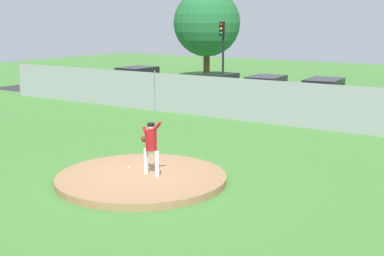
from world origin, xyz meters
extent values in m
plane|color=#427A33|center=(0.00, 6.00, 0.00)|extent=(80.00, 80.00, 0.00)
cube|color=#2B2B2D|center=(0.00, 14.50, 0.00)|extent=(44.00, 7.00, 0.01)
cylinder|color=#99704C|center=(0.00, 0.00, 0.10)|extent=(4.97, 4.97, 0.20)
cylinder|color=silver|center=(0.04, 0.18, 0.58)|extent=(0.13, 0.13, 0.75)
cylinder|color=silver|center=(0.50, 0.10, 0.58)|extent=(0.13, 0.13, 0.75)
cylinder|color=maroon|center=(0.27, 0.14, 1.24)|extent=(0.32, 0.32, 0.58)
cylinder|color=maroon|center=(0.45, 0.14, 1.63)|extent=(0.45, 0.17, 0.42)
cylinder|color=maroon|center=(0.09, 0.14, 1.40)|extent=(0.29, 0.14, 0.46)
ellipsoid|color=#4C2D14|center=(-0.03, 0.19, 1.23)|extent=(0.20, 0.12, 0.18)
sphere|color=tan|center=(0.27, 0.14, 1.63)|extent=(0.20, 0.20, 0.20)
cylinder|color=black|center=(0.27, 0.14, 1.70)|extent=(0.21, 0.21, 0.09)
sphere|color=white|center=(-0.72, 0.32, 0.24)|extent=(0.07, 0.07, 0.07)
cube|color=gray|center=(0.00, 10.00, 0.99)|extent=(34.89, 0.03, 1.97)
cylinder|color=slate|center=(-17.45, 10.00, 1.04)|extent=(0.07, 0.07, 2.07)
cylinder|color=slate|center=(-6.98, 10.00, 1.04)|extent=(0.07, 0.07, 2.07)
cube|color=#232328|center=(-2.67, 14.16, 0.65)|extent=(2.06, 4.18, 0.67)
cube|color=black|center=(-2.67, 14.16, 1.33)|extent=(1.79, 2.34, 0.69)
cylinder|color=black|center=(-2.76, 15.42, 0.32)|extent=(1.88, 0.77, 0.64)
cylinder|color=black|center=(-2.59, 12.91, 0.32)|extent=(1.88, 0.77, 0.64)
cube|color=#A81919|center=(0.40, 14.43, 0.70)|extent=(1.97, 4.31, 0.76)
cube|color=black|center=(0.40, 14.43, 1.38)|extent=(1.73, 2.41, 0.62)
cylinder|color=black|center=(0.33, 15.74, 0.32)|extent=(1.83, 0.74, 0.64)
cylinder|color=black|center=(0.47, 13.12, 0.32)|extent=(1.83, 0.74, 0.64)
cube|color=tan|center=(-11.38, 14.08, 0.69)|extent=(2.02, 4.22, 0.73)
cube|color=black|center=(-11.38, 14.08, 1.40)|extent=(1.80, 2.35, 0.70)
cylinder|color=black|center=(-11.33, 15.36, 0.32)|extent=(1.95, 0.71, 0.64)
cylinder|color=black|center=(-11.43, 12.79, 0.32)|extent=(1.95, 0.71, 0.64)
cube|color=#B7BABF|center=(-6.09, 14.97, 0.65)|extent=(1.76, 4.19, 0.65)
cube|color=black|center=(-6.09, 14.97, 1.26)|extent=(1.61, 2.31, 0.58)
cylinder|color=black|center=(-6.10, 16.27, 0.32)|extent=(1.79, 0.65, 0.64)
cylinder|color=black|center=(-6.08, 13.68, 0.32)|extent=(1.79, 0.65, 0.64)
cone|color=orange|center=(2.43, 17.20, 0.28)|extent=(0.32, 0.32, 0.55)
cube|color=black|center=(2.43, 17.20, 0.02)|extent=(0.40, 0.40, 0.03)
cylinder|color=black|center=(-7.84, 18.60, 2.25)|extent=(0.14, 0.14, 4.50)
cube|color=black|center=(-7.84, 18.42, 4.05)|extent=(0.28, 0.24, 0.90)
sphere|color=red|center=(-7.84, 18.30, 4.32)|extent=(0.18, 0.18, 0.18)
sphere|color=orange|center=(-7.84, 18.30, 4.05)|extent=(0.18, 0.18, 0.18)
sphere|color=green|center=(-7.84, 18.30, 3.78)|extent=(0.18, 0.18, 0.18)
cylinder|color=#4C331E|center=(-12.28, 23.83, 1.29)|extent=(0.49, 0.49, 2.57)
sphere|color=#1F6230|center=(-12.28, 23.83, 4.38)|extent=(5.16, 5.16, 5.16)
camera|label=1|loc=(9.23, -11.57, 4.63)|focal=49.32mm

